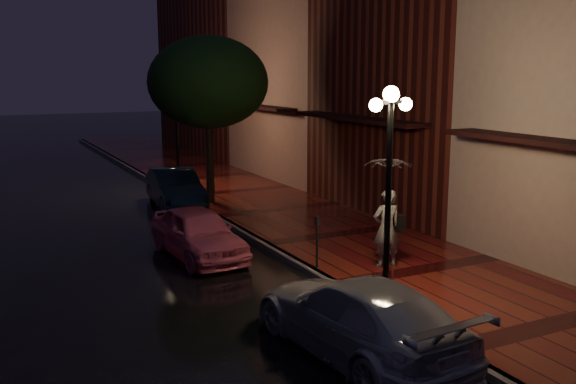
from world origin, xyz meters
TOP-DOWN VIEW (x-y plane):
  - ground at (0.00, 0.00)m, footprint 120.00×120.00m
  - sidewalk at (2.25, 0.00)m, footprint 4.50×60.00m
  - curb at (0.00, 0.00)m, footprint 0.25×60.00m
  - storefront_mid at (7.00, 2.00)m, footprint 5.00×8.00m
  - storefront_far at (7.00, 10.00)m, footprint 5.00×8.00m
  - storefront_extra at (7.00, 20.00)m, footprint 5.00×12.00m
  - streetlamp_near at (0.35, -5.00)m, footprint 0.96×0.36m
  - streetlamp_far at (0.35, 9.00)m, footprint 0.96×0.36m
  - street_tree at (0.61, 5.99)m, footprint 4.16×4.16m
  - pink_car at (-1.91, 0.05)m, footprint 1.74×3.89m
  - navy_car at (-0.60, 6.32)m, footprint 1.78×4.18m
  - silver_car at (-1.38, -6.66)m, footprint 2.19×4.72m
  - woman_with_umbrella at (1.65, -3.18)m, footprint 1.09×1.12m
  - parking_meter at (0.15, -2.51)m, footprint 0.13×0.11m

SIDE VIEW (x-z plane):
  - ground at x=0.00m, z-range 0.00..0.00m
  - sidewalk at x=2.25m, z-range 0.00..0.15m
  - curb at x=0.00m, z-range 0.00..0.15m
  - pink_car at x=-1.91m, z-range 0.00..1.30m
  - silver_car at x=-1.38m, z-range 0.00..1.34m
  - navy_car at x=-0.60m, z-range 0.00..1.34m
  - parking_meter at x=0.15m, z-range 0.28..1.52m
  - woman_with_umbrella at x=1.65m, z-range 0.57..3.21m
  - streetlamp_near at x=0.35m, z-range 0.45..4.76m
  - streetlamp_far at x=0.35m, z-range 0.45..4.76m
  - street_tree at x=0.61m, z-range 1.34..7.14m
  - storefront_far at x=7.00m, z-range 0.00..9.00m
  - storefront_extra at x=7.00m, z-range 0.00..10.00m
  - storefront_mid at x=7.00m, z-range 0.00..11.00m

